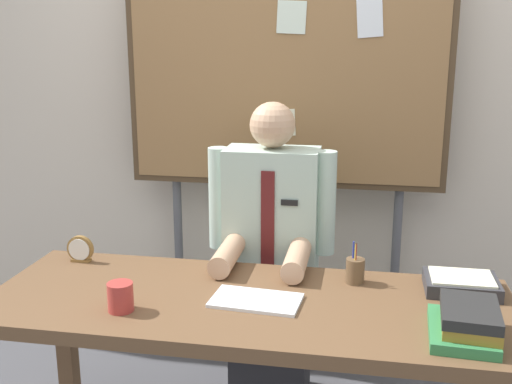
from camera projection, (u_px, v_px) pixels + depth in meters
name	position (u px, v px, depth m)	size (l,w,h in m)	color
back_wall	(290.00, 95.00, 3.07)	(6.40, 0.08, 2.70)	beige
desk	(248.00, 322.00, 2.17)	(1.86, 0.70, 0.73)	brown
person	(271.00, 269.00, 2.69)	(0.55, 0.56, 1.37)	#2D2D33
bulletin_board	(285.00, 72.00, 2.84)	(1.53, 0.09, 2.07)	#4C3823
book_stack	(467.00, 323.00, 1.87)	(0.23, 0.30, 0.10)	#337F47
open_notebook	(256.00, 300.00, 2.13)	(0.31, 0.18, 0.01)	white
desk_clock	(80.00, 250.00, 2.50)	(0.11, 0.04, 0.11)	olive
coffee_mug	(120.00, 297.00, 2.05)	(0.09, 0.09, 0.10)	#B23833
pen_holder	(355.00, 270.00, 2.28)	(0.07, 0.07, 0.16)	brown
paper_tray	(461.00, 284.00, 2.21)	(0.26, 0.20, 0.06)	#333338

